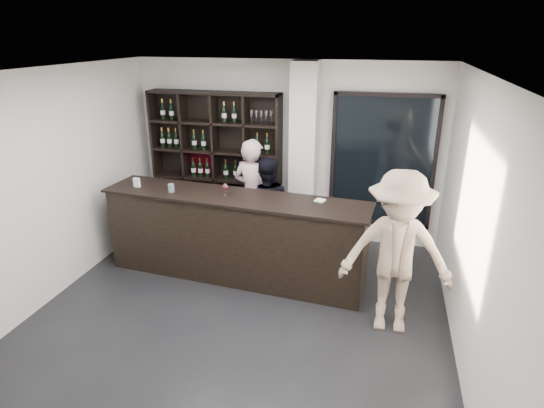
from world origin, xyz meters
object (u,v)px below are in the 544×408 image
(tasting_counter, at_px, (235,237))
(taster_black, at_px, (266,208))
(wine_shelf, at_px, (216,165))
(taster_pink, at_px, (253,196))
(customer, at_px, (397,254))

(tasting_counter, xyz_separation_m, taster_black, (0.25, 0.75, 0.18))
(wine_shelf, relative_size, taster_pink, 1.33)
(taster_black, distance_m, customer, 2.40)
(tasting_counter, xyz_separation_m, customer, (2.15, -0.70, 0.36))
(tasting_counter, distance_m, taster_pink, 0.94)
(tasting_counter, distance_m, customer, 2.29)
(taster_pink, bearing_deg, tasting_counter, 105.81)
(tasting_counter, height_order, taster_pink, taster_pink)
(customer, bearing_deg, wine_shelf, 142.42)
(tasting_counter, relative_size, taster_black, 2.34)
(wine_shelf, relative_size, customer, 1.24)
(wine_shelf, bearing_deg, customer, -36.27)
(taster_pink, bearing_deg, wine_shelf, -19.36)
(taster_black, xyz_separation_m, customer, (1.90, -1.45, 0.18))
(wine_shelf, distance_m, customer, 3.67)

